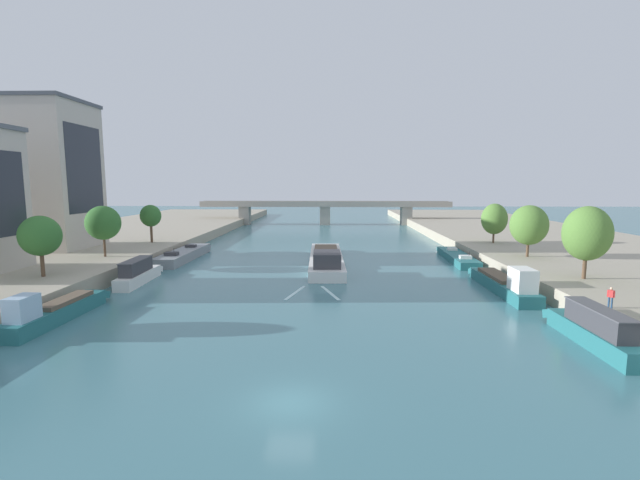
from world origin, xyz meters
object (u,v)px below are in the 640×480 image
object	(u,v)px
tree_left_midway	(103,223)
moored_boat_right_midway	(594,329)
moored_boat_left_lone	(184,255)
tree_left_end_of_row	(151,216)
tree_right_distant	(494,219)
moored_boat_right_gap_after	(504,283)
tree_left_by_lamp	(40,236)
tree_right_far	(529,225)
person_on_quay	(611,296)
barge_midriver	(326,259)
moored_boat_left_upstream	(55,311)
moored_boat_left_far	(138,273)
moored_boat_right_downstream	(457,257)
tree_right_end_of_row	(587,234)
bridge_far	(325,209)

from	to	relation	value
tree_left_midway	moored_boat_right_midway	bearing A→B (deg)	-28.01
moored_boat_left_lone	tree_left_end_of_row	world-z (taller)	tree_left_end_of_row
moored_boat_left_lone	tree_right_distant	bearing A→B (deg)	7.58
moored_boat_right_gap_after	tree_left_end_of_row	world-z (taller)	tree_left_end_of_row
tree_left_by_lamp	tree_right_far	world-z (taller)	tree_right_far
moored_boat_right_gap_after	person_on_quay	world-z (taller)	person_on_quay
barge_midriver	moored_boat_left_upstream	size ratio (longest dim) A/B	2.04
moored_boat_left_far	tree_left_by_lamp	distance (m)	10.29
moored_boat_left_far	tree_left_by_lamp	xyz separation A→B (m)	(-7.50, -5.13, 4.84)
moored_boat_left_upstream	tree_left_midway	bearing A→B (deg)	108.24
moored_boat_left_lone	person_on_quay	bearing A→B (deg)	-35.34
moored_boat_right_gap_after	person_on_quay	size ratio (longest dim) A/B	9.23
moored_boat_left_far	moored_boat_right_gap_after	xyz separation A→B (m)	(39.99, -3.20, -0.18)
moored_boat_left_far	tree_left_midway	world-z (taller)	tree_left_midway
moored_boat_right_downstream	person_on_quay	distance (m)	31.12
moored_boat_right_gap_after	person_on_quay	bearing A→B (deg)	-74.14
tree_left_by_lamp	tree_left_midway	distance (m)	12.38
moored_boat_left_lone	person_on_quay	size ratio (longest dim) A/B	10.38
tree_left_end_of_row	tree_right_distant	world-z (taller)	tree_right_distant
tree_left_midway	person_on_quay	size ratio (longest dim) A/B	4.07
barge_midriver	tree_right_end_of_row	size ratio (longest dim) A/B	3.44
tree_left_by_lamp	moored_boat_right_downstream	bearing A→B (deg)	23.65
moored_boat_right_gap_after	tree_right_end_of_row	xyz separation A→B (m)	(7.27, -1.33, 5.38)
tree_left_end_of_row	barge_midriver	bearing A→B (deg)	-18.81
tree_right_end_of_row	moored_boat_left_lone	bearing A→B (deg)	156.74
moored_boat_right_midway	bridge_far	size ratio (longest dim) A/B	0.15
barge_midriver	tree_right_far	distance (m)	26.87
moored_boat_left_far	bridge_far	size ratio (longest dim) A/B	0.15
moored_boat_right_downstream	moored_boat_left_lone	bearing A→B (deg)	179.99
moored_boat_left_upstream	bridge_far	distance (m)	89.25
moored_boat_left_lone	tree_right_far	size ratio (longest dim) A/B	2.52
moored_boat_left_upstream	person_on_quay	bearing A→B (deg)	-1.10
moored_boat_right_downstream	tree_right_distant	distance (m)	11.13
tree_right_distant	moored_boat_right_downstream	bearing A→B (deg)	-139.47
moored_boat_right_gap_after	tree_right_far	bearing A→B (deg)	58.00
barge_midriver	tree_right_distant	world-z (taller)	tree_right_distant
tree_left_midway	person_on_quay	world-z (taller)	tree_left_midway
bridge_far	moored_boat_left_far	bearing A→B (deg)	-105.38
moored_boat_left_lone	moored_boat_right_downstream	bearing A→B (deg)	-0.01
moored_boat_left_upstream	moored_boat_left_lone	size ratio (longest dim) A/B	0.73
moored_boat_left_lone	person_on_quay	distance (m)	53.48
barge_midriver	bridge_far	xyz separation A→B (m)	(-1.27, 61.09, 3.28)
barge_midriver	moored_boat_right_gap_after	size ratio (longest dim) A/B	1.67
tree_right_distant	moored_boat_right_gap_after	bearing A→B (deg)	-107.39
tree_right_far	tree_left_end_of_row	bearing A→B (deg)	167.22
tree_left_midway	tree_left_end_of_row	xyz separation A→B (m)	(0.33, 13.99, -0.12)
moored_boat_right_gap_after	tree_left_end_of_row	distance (m)	53.44
moored_boat_right_downstream	bridge_far	bearing A→B (deg)	109.86
tree_right_far	tree_right_distant	bearing A→B (deg)	87.96
tree_left_end_of_row	tree_right_far	distance (m)	56.15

